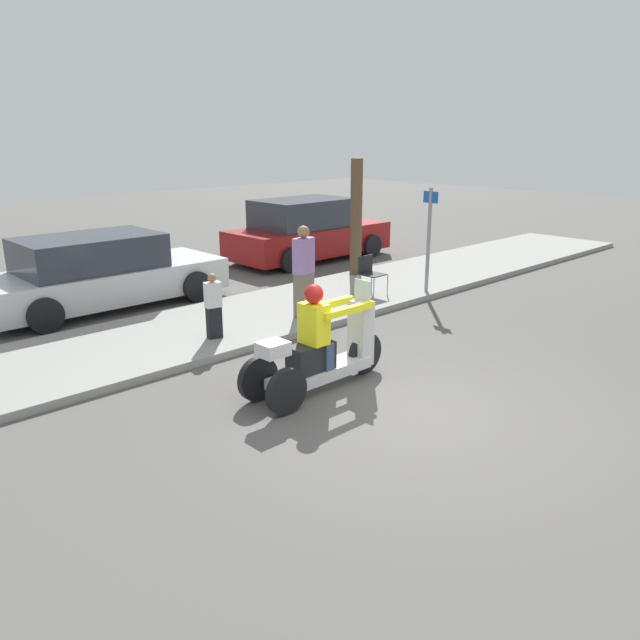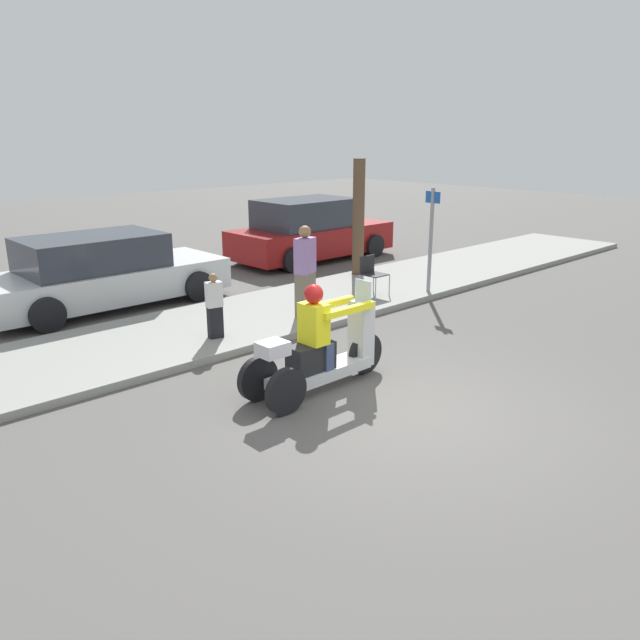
% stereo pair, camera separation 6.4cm
% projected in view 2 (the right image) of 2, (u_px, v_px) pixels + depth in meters
% --- Properties ---
extents(ground_plane, '(60.00, 60.00, 0.00)m').
position_uv_depth(ground_plane, '(407.00, 414.00, 7.87)').
color(ground_plane, '#565451').
extents(sidewalk_strip, '(28.00, 2.80, 0.12)m').
position_uv_depth(sidewalk_strip, '(206.00, 329.00, 11.07)').
color(sidewalk_strip, gray).
rests_on(sidewalk_strip, ground).
extents(motorcycle_trike, '(2.36, 0.68, 1.51)m').
position_uv_depth(motorcycle_trike, '(320.00, 352.00, 8.46)').
color(motorcycle_trike, black).
rests_on(motorcycle_trike, ground).
extents(spectator_end_of_line, '(0.29, 0.21, 1.09)m').
position_uv_depth(spectator_end_of_line, '(215.00, 307.00, 10.26)').
color(spectator_end_of_line, black).
rests_on(spectator_end_of_line, sidewalk_strip).
extents(spectator_by_tree, '(0.45, 0.34, 1.68)m').
position_uv_depth(spectator_by_tree, '(305.00, 273.00, 11.40)').
color(spectator_by_tree, '#726656').
rests_on(spectator_by_tree, sidewalk_strip).
extents(folding_chair_curbside, '(0.47, 0.47, 0.82)m').
position_uv_depth(folding_chair_curbside, '(371.00, 271.00, 13.01)').
color(folding_chair_curbside, '#A5A8AD').
rests_on(folding_chair_curbside, sidewalk_strip).
extents(parked_car_lot_far, '(4.68, 2.11, 1.68)m').
position_uv_depth(parked_car_lot_far, '(310.00, 232.00, 17.17)').
color(parked_car_lot_far, maroon).
rests_on(parked_car_lot_far, ground).
extents(parked_car_lot_center, '(4.79, 2.09, 1.47)m').
position_uv_depth(parked_car_lot_center, '(102.00, 273.00, 12.51)').
color(parked_car_lot_center, silver).
rests_on(parked_car_lot_center, ground).
extents(tree_trunk, '(0.28, 0.28, 2.71)m').
position_uv_depth(tree_trunk, '(358.00, 218.00, 14.68)').
color(tree_trunk, brown).
rests_on(tree_trunk, sidewalk_strip).
extents(street_sign, '(0.08, 0.36, 2.20)m').
position_uv_depth(street_sign, '(431.00, 236.00, 13.09)').
color(street_sign, gray).
rests_on(street_sign, sidewalk_strip).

